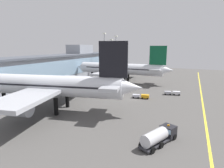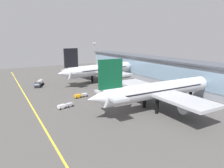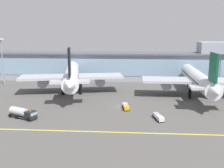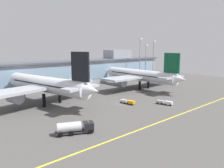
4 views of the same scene
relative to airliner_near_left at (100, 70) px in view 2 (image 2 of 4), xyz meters
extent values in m
plane|color=#514F4C|center=(19.89, -17.30, -6.94)|extent=(204.27, 204.27, 0.00)
cube|color=yellow|center=(19.89, -39.30, -6.93)|extent=(163.41, 0.50, 0.01)
cube|color=#9399A3|center=(19.89, 28.84, -0.67)|extent=(145.91, 12.00, 12.54)
cube|color=#84A3BC|center=(19.89, 22.79, -0.04)|extent=(140.07, 0.20, 8.03)
cube|color=#4C515B|center=(19.89, 28.84, 6.00)|extent=(148.91, 14.00, 0.80)
cylinder|color=black|center=(-2.77, -3.54, -4.67)|extent=(1.10, 1.10, 4.53)
cylinder|color=black|center=(3.90, -2.23, -4.67)|extent=(1.10, 1.10, 4.53)
cylinder|color=black|center=(-3.01, 15.33, -4.67)|extent=(1.10, 1.10, 4.53)
cylinder|color=silver|center=(-0.06, 0.28, 0.14)|extent=(13.34, 40.67, 5.66)
cone|color=silver|center=(-4.27, 21.74, 0.14)|extent=(6.26, 6.04, 5.38)
cone|color=silver|center=(4.22, -21.45, 0.56)|extent=(5.92, 7.04, 4.81)
cube|color=#84A3BC|center=(-3.63, 18.49, 1.13)|extent=(4.93, 4.71, 1.70)
cube|color=black|center=(-0.06, 0.28, 0.56)|extent=(12.15, 34.35, 0.45)
cube|color=#B7BAC1|center=(-0.06, 0.28, -0.57)|extent=(40.85, 17.16, 0.91)
cylinder|color=#999EA8|center=(-11.25, -0.44, -2.81)|extent=(4.90, 5.91, 3.96)
cylinder|color=#999EA8|center=(10.58, 3.85, -2.81)|extent=(4.90, 5.91, 3.96)
cube|color=black|center=(3.37, -17.13, 7.50)|extent=(2.07, 7.26, 9.06)
cube|color=#B7BAC1|center=(3.37, -17.13, 0.99)|extent=(13.33, 6.81, 0.72)
cylinder|color=black|center=(44.48, -5.44, -4.80)|extent=(1.10, 1.10, 4.28)
cylinder|color=black|center=(50.89, -5.56, -4.80)|extent=(1.10, 1.10, 4.28)
cylinder|color=black|center=(48.03, 13.91, -4.80)|extent=(1.10, 1.10, 4.28)
cylinder|color=silver|center=(47.75, -2.12, -0.26)|extent=(6.09, 42.28, 5.35)
cone|color=silver|center=(48.15, 20.57, -0.26)|extent=(5.16, 4.90, 5.08)
cone|color=silver|center=(47.34, -25.09, 0.14)|extent=(4.65, 5.96, 4.54)
cube|color=#84A3BC|center=(48.09, 17.28, 0.68)|extent=(4.07, 3.81, 1.60)
cube|color=black|center=(47.75, -2.12, 0.14)|extent=(6.03, 35.53, 0.43)
cube|color=#B7BAC1|center=(47.75, -2.12, -0.93)|extent=(40.80, 10.85, 0.86)
cylinder|color=#999EA8|center=(36.40, -0.40, -3.04)|extent=(3.84, 5.55, 3.74)
cylinder|color=#999EA8|center=(59.15, -0.81, -3.04)|extent=(3.84, 5.55, 3.74)
cube|color=#0C4C2D|center=(47.42, -20.69, 6.69)|extent=(0.78, 7.60, 8.55)
cube|color=#B7BAC1|center=(47.42, -20.69, 0.54)|extent=(13.08, 4.87, 0.68)
cylinder|color=black|center=(-3.64, -30.96, -6.39)|extent=(1.13, 0.73, 1.10)
cylinder|color=black|center=(-4.71, -33.33, -6.39)|extent=(1.13, 0.73, 1.10)
cylinder|color=black|center=(-7.74, -29.11, -6.39)|extent=(1.13, 0.73, 1.10)
cylinder|color=black|center=(-8.81, -31.48, -6.39)|extent=(1.13, 0.73, 1.10)
cylinder|color=black|center=(-10.03, -28.07, -6.39)|extent=(1.13, 0.73, 1.10)
cylinder|color=black|center=(-11.10, -30.44, -6.39)|extent=(1.13, 0.73, 1.10)
cube|color=#2D2D33|center=(-8.11, -30.37, -6.49)|extent=(7.85, 5.25, 0.30)
cube|color=black|center=(-4.42, -32.03, -5.54)|extent=(3.20, 3.33, 2.20)
cube|color=#84A3BC|center=(-4.42, -32.03, -5.06)|extent=(3.25, 3.28, 0.88)
cylinder|color=silver|center=(-8.60, -30.14, -5.19)|extent=(6.03, 4.39, 2.30)
cube|color=orange|center=(-4.42, -32.03, -4.32)|extent=(0.30, 0.40, 0.20)
cylinder|color=black|center=(32.16, -31.44, -6.64)|extent=(0.34, 0.63, 0.60)
cylinder|color=black|center=(30.71, -31.80, -6.64)|extent=(0.34, 0.63, 0.60)
cylinder|color=black|center=(31.73, -29.67, -6.64)|extent=(0.34, 0.63, 0.60)
cylinder|color=black|center=(30.27, -30.03, -6.64)|extent=(0.34, 0.63, 0.60)
cube|color=silver|center=(31.22, -30.74, -6.09)|extent=(2.08, 2.88, 1.10)
cylinder|color=black|center=(31.41, -28.36, -6.64)|extent=(0.32, 0.63, 0.60)
cylinder|color=black|center=(29.95, -28.72, -6.64)|extent=(0.32, 0.63, 0.60)
cylinder|color=black|center=(31.00, -26.73, -6.64)|extent=(0.32, 0.63, 0.60)
cylinder|color=black|center=(29.55, -27.09, -6.64)|extent=(0.32, 0.63, 0.60)
cube|color=#A8A8B2|center=(30.48, -27.73, -6.14)|extent=(2.03, 2.69, 1.00)
cube|color=#2D2D33|center=(30.83, -29.18, -6.49)|extent=(0.24, 0.61, 0.08)
cylinder|color=black|center=(22.71, -22.09, -6.64)|extent=(0.28, 0.62, 0.60)
cylinder|color=black|center=(21.22, -22.31, -6.64)|extent=(0.28, 0.62, 0.60)
cylinder|color=black|center=(22.45, -20.29, -6.64)|extent=(0.28, 0.62, 0.60)
cylinder|color=black|center=(20.96, -20.51, -6.64)|extent=(0.28, 0.62, 0.60)
cube|color=orange|center=(21.83, -21.30, -6.09)|extent=(1.86, 2.79, 1.10)
cylinder|color=black|center=(22.25, -18.96, -6.64)|extent=(0.26, 0.62, 0.60)
cylinder|color=black|center=(20.77, -19.17, -6.64)|extent=(0.26, 0.62, 0.60)
cylinder|color=black|center=(22.01, -17.29, -6.64)|extent=(0.26, 0.62, 0.60)
cylinder|color=black|center=(20.53, -17.51, -6.64)|extent=(0.26, 0.62, 0.60)
cube|color=#A8A8B2|center=(21.39, -18.23, -6.14)|extent=(1.83, 2.59, 1.00)
cube|color=#2D2D33|center=(21.61, -19.72, -6.49)|extent=(0.18, 0.61, 0.08)
cylinder|color=gray|center=(-33.81, 12.85, 3.06)|extent=(0.44, 0.44, 19.99)
cube|color=silver|center=(-33.81, 12.85, 13.40)|extent=(1.80, 1.80, 0.70)
camera|label=1|loc=(-40.49, -35.43, 10.77)|focal=30.44mm
camera|label=2|loc=(96.50, -48.85, 16.70)|focal=32.34mm
camera|label=3|loc=(23.02, -99.92, 17.96)|focal=42.35mm
camera|label=4|loc=(-33.09, -73.12, 13.35)|focal=34.68mm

